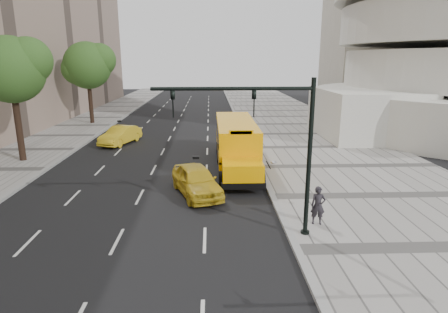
{
  "coord_description": "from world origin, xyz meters",
  "views": [
    {
      "loc": [
        2.78,
        -23.75,
        7.03
      ],
      "look_at": [
        3.5,
        -4.0,
        1.9
      ],
      "focal_mm": 30.0,
      "sensor_mm": 36.0,
      "label": 1
    }
  ],
  "objects_px": {
    "pedestrian": "(318,206)",
    "tree_b": "(12,69)",
    "taxi_far": "(120,135)",
    "traffic_signal": "(274,139)",
    "tree_c": "(88,65)",
    "taxi_near": "(196,180)",
    "school_bus": "(236,140)"
  },
  "relations": [
    {
      "from": "tree_b",
      "to": "taxi_near",
      "type": "relative_size",
      "value": 1.85
    },
    {
      "from": "tree_b",
      "to": "tree_c",
      "type": "bearing_deg",
      "value": 89.96
    },
    {
      "from": "pedestrian",
      "to": "traffic_signal",
      "type": "distance_m",
      "value": 3.88
    },
    {
      "from": "school_bus",
      "to": "taxi_far",
      "type": "relative_size",
      "value": 2.5
    },
    {
      "from": "taxi_near",
      "to": "traffic_signal",
      "type": "distance_m",
      "value": 6.89
    },
    {
      "from": "taxi_near",
      "to": "taxi_far",
      "type": "relative_size",
      "value": 1.0
    },
    {
      "from": "taxi_near",
      "to": "pedestrian",
      "type": "distance_m",
      "value": 6.83
    },
    {
      "from": "pedestrian",
      "to": "taxi_far",
      "type": "bearing_deg",
      "value": 134.64
    },
    {
      "from": "taxi_near",
      "to": "pedestrian",
      "type": "xyz_separation_m",
      "value": [
        5.35,
        -4.24,
        0.19
      ]
    },
    {
      "from": "pedestrian",
      "to": "tree_b",
      "type": "bearing_deg",
      "value": 156.26
    },
    {
      "from": "school_bus",
      "to": "taxi_far",
      "type": "xyz_separation_m",
      "value": [
        -9.43,
        6.9,
        -1.0
      ]
    },
    {
      "from": "tree_b",
      "to": "taxi_near",
      "type": "height_order",
      "value": "tree_b"
    },
    {
      "from": "school_bus",
      "to": "taxi_near",
      "type": "relative_size",
      "value": 2.49
    },
    {
      "from": "tree_c",
      "to": "school_bus",
      "type": "height_order",
      "value": "tree_c"
    },
    {
      "from": "taxi_near",
      "to": "taxi_far",
      "type": "bearing_deg",
      "value": 99.83
    },
    {
      "from": "tree_b",
      "to": "school_bus",
      "type": "xyz_separation_m",
      "value": [
        14.92,
        -1.25,
        -4.65
      ]
    },
    {
      "from": "traffic_signal",
      "to": "pedestrian",
      "type": "bearing_deg",
      "value": 22.49
    },
    {
      "from": "taxi_far",
      "to": "traffic_signal",
      "type": "height_order",
      "value": "traffic_signal"
    },
    {
      "from": "taxi_near",
      "to": "pedestrian",
      "type": "height_order",
      "value": "pedestrian"
    },
    {
      "from": "school_bus",
      "to": "traffic_signal",
      "type": "bearing_deg",
      "value": -86.37
    },
    {
      "from": "tree_c",
      "to": "taxi_far",
      "type": "height_order",
      "value": "tree_c"
    },
    {
      "from": "tree_c",
      "to": "taxi_near",
      "type": "relative_size",
      "value": 1.92
    },
    {
      "from": "taxi_far",
      "to": "traffic_signal",
      "type": "relative_size",
      "value": 0.72
    },
    {
      "from": "school_bus",
      "to": "traffic_signal",
      "type": "relative_size",
      "value": 1.81
    },
    {
      "from": "taxi_far",
      "to": "pedestrian",
      "type": "relative_size",
      "value": 2.77
    },
    {
      "from": "taxi_far",
      "to": "traffic_signal",
      "type": "distance_m",
      "value": 20.75
    },
    {
      "from": "school_bus",
      "to": "taxi_far",
      "type": "height_order",
      "value": "school_bus"
    },
    {
      "from": "pedestrian",
      "to": "school_bus",
      "type": "bearing_deg",
      "value": 114.52
    },
    {
      "from": "school_bus",
      "to": "tree_b",
      "type": "bearing_deg",
      "value": 175.2
    },
    {
      "from": "tree_b",
      "to": "traffic_signal",
      "type": "xyz_separation_m",
      "value": [
        15.61,
        -12.16,
        -2.32
      ]
    },
    {
      "from": "tree_b",
      "to": "taxi_far",
      "type": "xyz_separation_m",
      "value": [
        5.48,
        5.65,
        -5.65
      ]
    },
    {
      "from": "traffic_signal",
      "to": "taxi_near",
      "type": "bearing_deg",
      "value": 121.87
    }
  ]
}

